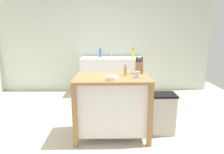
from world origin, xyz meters
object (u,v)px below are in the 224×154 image
at_px(pepper_grinder, 125,70).
at_px(trash_bin, 163,113).
at_px(sink_faucet, 111,52).
at_px(drinking_cup, 137,75).
at_px(bottle_hand_soap, 100,53).
at_px(kitchen_island, 112,104).
at_px(knife_block, 139,67).
at_px(bowl_ceramic_wide, 112,78).
at_px(bottle_spray_cleaner, 133,53).

xyz_separation_m(pepper_grinder, trash_bin, (0.58, -0.01, -0.67)).
relative_size(trash_bin, sink_faucet, 2.86).
relative_size(pepper_grinder, sink_faucet, 0.78).
bearing_deg(drinking_cup, bottle_hand_soap, 105.12).
bearing_deg(drinking_cup, kitchen_island, 168.72).
height_order(kitchen_island, knife_block, knife_block).
height_order(sink_faucet, bottle_hand_soap, sink_faucet).
bearing_deg(pepper_grinder, bowl_ceramic_wide, -125.82).
height_order(drinking_cup, bottle_hand_soap, bottle_hand_soap).
bearing_deg(bowl_ceramic_wide, trash_bin, 18.93).
height_order(pepper_grinder, sink_faucet, sink_faucet).
height_order(trash_bin, bottle_hand_soap, bottle_hand_soap).
bearing_deg(bottle_spray_cleaner, drinking_cup, -95.29).
relative_size(knife_block, sink_faucet, 1.13).
distance_m(bowl_ceramic_wide, pepper_grinder, 0.35).
xyz_separation_m(trash_bin, bottle_hand_soap, (-1.02, 2.07, 0.69)).
xyz_separation_m(drinking_cup, trash_bin, (0.43, 0.14, -0.64)).
height_order(bowl_ceramic_wide, pepper_grinder, pepper_grinder).
relative_size(kitchen_island, bowl_ceramic_wide, 7.00).
relative_size(bowl_ceramic_wide, trash_bin, 0.24).
bearing_deg(bowl_ceramic_wide, pepper_grinder, 54.18).
bearing_deg(bowl_ceramic_wide, drinking_cup, 19.52).
bearing_deg(pepper_grinder, kitchen_island, -156.44).
xyz_separation_m(bowl_ceramic_wide, bottle_spray_cleaner, (0.54, 2.21, 0.08)).
xyz_separation_m(bowl_ceramic_wide, drinking_cup, (0.35, 0.12, 0.02)).
bearing_deg(sink_faucet, knife_block, -78.68).
xyz_separation_m(knife_block, trash_bin, (0.36, -0.14, -0.69)).
xyz_separation_m(drinking_cup, sink_faucet, (-0.33, 2.25, 0.07)).
bearing_deg(drinking_cup, knife_block, 77.01).
relative_size(drinking_cup, pepper_grinder, 0.53).
relative_size(knife_block, trash_bin, 0.40).
distance_m(kitchen_island, drinking_cup, 0.57).
bearing_deg(sink_faucet, kitchen_island, -90.38).
xyz_separation_m(bowl_ceramic_wide, trash_bin, (0.78, 0.27, -0.62)).
height_order(trash_bin, sink_faucet, sink_faucet).
relative_size(kitchen_island, trash_bin, 1.68).
bearing_deg(pepper_grinder, trash_bin, -1.02).
distance_m(kitchen_island, bottle_hand_soap, 2.22).
bearing_deg(kitchen_island, pepper_grinder, 23.56).
xyz_separation_m(kitchen_island, knife_block, (0.41, 0.21, 0.49)).
xyz_separation_m(knife_block, bottle_hand_soap, (-0.66, 1.93, 0.00)).
xyz_separation_m(pepper_grinder, bottle_hand_soap, (-0.45, 2.06, 0.02)).
bearing_deg(bottle_spray_cleaner, knife_block, -94.05).
height_order(knife_block, bottle_hand_soap, knife_block).
bearing_deg(bowl_ceramic_wide, kitchen_island, 87.69).
bearing_deg(knife_block, drinking_cup, -102.99).
distance_m(trash_bin, bottle_hand_soap, 2.41).
relative_size(bowl_ceramic_wide, sink_faucet, 0.69).
bearing_deg(bottle_spray_cleaner, pepper_grinder, -100.09).
bearing_deg(sink_faucet, trash_bin, -70.33).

